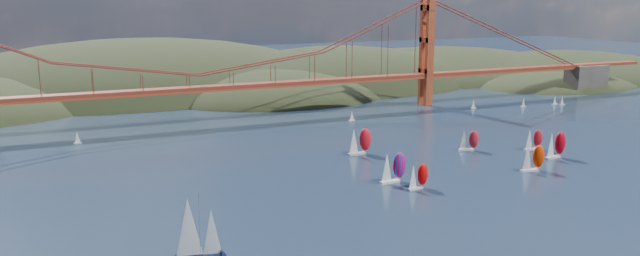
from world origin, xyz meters
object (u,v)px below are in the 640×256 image
object	(u,v)px
racer_2	(555,144)
racer_rwb	(393,167)
sloop_navy	(196,230)
racer_3	(469,140)
racer_0	(418,176)
racer_5	(359,141)
racer_4	(533,139)
racer_1	(533,157)

from	to	relation	value
racer_2	racer_rwb	size ratio (longest dim) A/B	1.00
sloop_navy	racer_3	size ratio (longest dim) A/B	1.84
racer_0	racer_3	distance (m)	53.96
racer_2	racer_5	world-z (taller)	racer_5
sloop_navy	racer_2	distance (m)	140.94
racer_3	racer_4	world-z (taller)	racer_4
racer_1	racer_4	xyz separation A→B (m)	(20.61, 22.13, -0.47)
racer_rwb	sloop_navy	bearing A→B (deg)	-159.95
sloop_navy	racer_3	xyz separation A→B (m)	(115.28, 56.84, -2.94)
racer_0	racer_1	xyz separation A→B (m)	(45.08, 1.16, 0.60)
racer_0	racer_rwb	world-z (taller)	racer_rwb
racer_0	racer_3	bearing A→B (deg)	26.36
racer_4	racer_0	bearing A→B (deg)	-159.10
racer_1	racer_rwb	size ratio (longest dim) A/B	0.92
sloop_navy	racer_1	xyz separation A→B (m)	(117.30, 25.47, -2.35)
sloop_navy	racer_4	xyz separation A→B (m)	(137.91, 47.60, -2.82)
racer_1	racer_rwb	world-z (taller)	racer_rwb
racer_1	racer_rwb	bearing A→B (deg)	175.26
sloop_navy	racer_5	bearing A→B (deg)	52.28
racer_0	racer_2	distance (m)	65.17
sloop_navy	racer_2	world-z (taller)	sloop_navy
racer_3	racer_5	world-z (taller)	racer_5
racer_5	racer_rwb	size ratio (longest dim) A/B	1.02
racer_1	racer_2	distance (m)	21.48
racer_4	racer_5	distance (m)	65.89
sloop_navy	racer_2	size ratio (longest dim) A/B	1.49
racer_2	sloop_navy	bearing A→B (deg)	-173.06
racer_3	racer_2	bearing A→B (deg)	-29.73
racer_1	racer_2	world-z (taller)	racer_2
racer_1	racer_2	bearing A→B (deg)	30.85
racer_0	racer_4	distance (m)	69.70
racer_3	racer_1	bearing A→B (deg)	-70.38
racer_3	racer_rwb	world-z (taller)	racer_rwb
racer_0	racer_rwb	bearing A→B (deg)	101.06
racer_0	racer_5	bearing A→B (deg)	75.25
racer_1	racer_4	size ratio (longest dim) A/B	1.11
racer_2	racer_3	size ratio (longest dim) A/B	1.24
racer_4	racer_2	bearing A→B (deg)	-95.20
sloop_navy	racer_0	bearing A→B (deg)	28.74
racer_1	racer_3	xyz separation A→B (m)	(-2.02, 31.37, -0.59)
racer_0	racer_1	size ratio (longest dim) A/B	0.87
racer_3	racer_0	bearing A→B (deg)	-127.00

